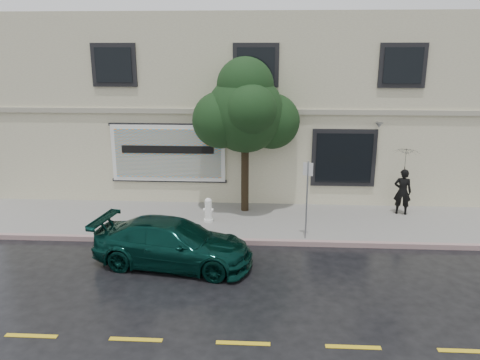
# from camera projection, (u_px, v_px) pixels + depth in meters

# --- Properties ---
(ground) EXTENTS (90.00, 90.00, 0.00)m
(ground) POSITION_uv_depth(u_px,v_px,m) (250.00, 266.00, 12.80)
(ground) COLOR black
(ground) RESTS_ON ground
(sidewalk) EXTENTS (20.00, 3.50, 0.15)m
(sidewalk) POSITION_uv_depth(u_px,v_px,m) (253.00, 222.00, 15.91)
(sidewalk) COLOR gray
(sidewalk) RESTS_ON ground
(curb) EXTENTS (20.00, 0.18, 0.16)m
(curb) POSITION_uv_depth(u_px,v_px,m) (251.00, 242.00, 14.23)
(curb) COLOR gray
(curb) RESTS_ON ground
(road_marking) EXTENTS (19.00, 0.12, 0.01)m
(road_marking) POSITION_uv_depth(u_px,v_px,m) (243.00, 343.00, 9.44)
(road_marking) COLOR gold
(road_marking) RESTS_ON ground
(building) EXTENTS (20.00, 8.12, 7.00)m
(building) POSITION_uv_depth(u_px,v_px,m) (258.00, 102.00, 20.51)
(building) COLOR beige
(building) RESTS_ON ground
(billboard) EXTENTS (4.30, 0.16, 2.20)m
(billboard) POSITION_uv_depth(u_px,v_px,m) (168.00, 153.00, 17.16)
(billboard) COLOR white
(billboard) RESTS_ON ground
(car) EXTENTS (4.61, 2.60, 1.27)m
(car) POSITION_uv_depth(u_px,v_px,m) (173.00, 243.00, 12.74)
(car) COLOR #072B25
(car) RESTS_ON ground
(pedestrian) EXTENTS (0.67, 0.53, 1.62)m
(pedestrian) POSITION_uv_depth(u_px,v_px,m) (403.00, 192.00, 16.24)
(pedestrian) COLOR black
(pedestrian) RESTS_ON sidewalk
(umbrella) EXTENTS (0.94, 0.94, 0.68)m
(umbrella) POSITION_uv_depth(u_px,v_px,m) (406.00, 159.00, 15.93)
(umbrella) COLOR black
(umbrella) RESTS_ON pedestrian
(street_tree) EXTENTS (2.67, 2.67, 4.82)m
(street_tree) POSITION_uv_depth(u_px,v_px,m) (245.00, 114.00, 15.89)
(street_tree) COLOR #322616
(street_tree) RESTS_ON sidewalk
(fire_hydrant) EXTENTS (0.34, 0.32, 0.83)m
(fire_hydrant) POSITION_uv_depth(u_px,v_px,m) (208.00, 210.00, 15.62)
(fire_hydrant) COLOR white
(fire_hydrant) RESTS_ON sidewalk
(sign_pole) EXTENTS (0.29, 0.12, 2.42)m
(sign_pole) POSITION_uv_depth(u_px,v_px,m) (307.00, 193.00, 13.91)
(sign_pole) COLOR #A1A5AA
(sign_pole) RESTS_ON sidewalk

